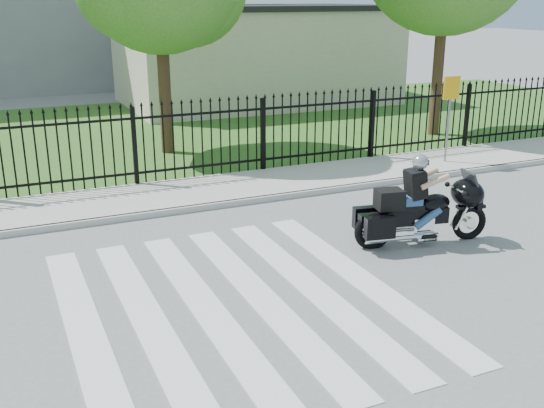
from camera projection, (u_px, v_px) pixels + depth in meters
name	position (u px, v px, depth m)	size (l,w,h in m)	color
ground	(235.00, 303.00, 8.75)	(120.00, 120.00, 0.00)	slate
crosswalk	(235.00, 303.00, 8.75)	(5.00, 5.50, 0.01)	silver
sidewalk	(148.00, 198.00, 13.07)	(40.00, 2.00, 0.12)	#ADAAA3
curb	(161.00, 213.00, 12.20)	(40.00, 0.12, 0.12)	#ADAAA3
grass_strip	(93.00, 136.00, 19.16)	(40.00, 12.00, 0.02)	#305C1F
iron_fence	(135.00, 148.00, 13.68)	(26.00, 0.04, 1.80)	black
building_low	(256.00, 57.00, 24.80)	(10.00, 6.00, 3.50)	beige
building_low_roof	(255.00, 8.00, 24.22)	(10.20, 6.20, 0.20)	black
motorcycle_rider	(419.00, 207.00, 10.65)	(2.40, 1.07, 1.60)	black
traffic_sign	(450.00, 101.00, 15.30)	(0.45, 0.07, 2.09)	gray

